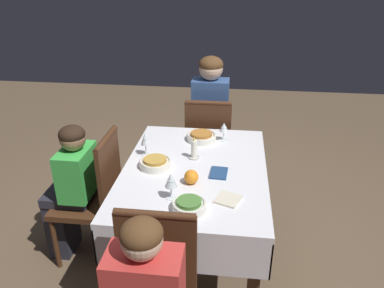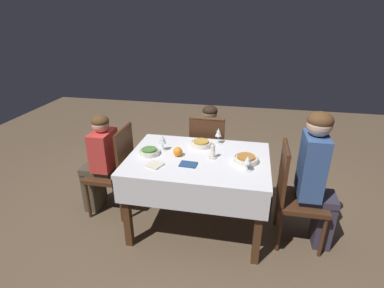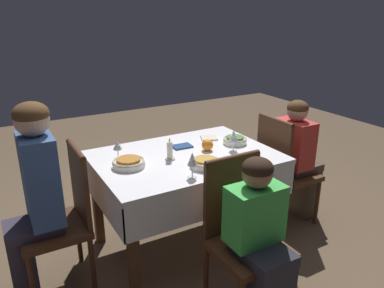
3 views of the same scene
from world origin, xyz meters
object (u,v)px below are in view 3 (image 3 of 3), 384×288
at_px(dining_table, 185,168).
at_px(chair_south, 242,230).
at_px(person_child_green, 261,239).
at_px(wine_glass_west, 118,146).
at_px(bowl_south, 205,163).
at_px(orange_fruit, 208,145).
at_px(napkin_red_folded, 209,138).
at_px(bowl_west, 129,163).
at_px(wine_glass_south, 192,160).
at_px(person_child_red, 298,156).
at_px(chair_east, 283,167).
at_px(candle_centerpiece, 170,152).
at_px(chair_west, 64,214).
at_px(person_adult_denim, 34,192).
at_px(bowl_east, 235,140).
at_px(wine_glass_east, 234,136).
at_px(napkin_spare_side, 182,146).

xyz_separation_m(dining_table, chair_south, (0.01, -0.66, -0.14)).
xyz_separation_m(person_child_green, wine_glass_west, (-0.43, 0.98, 0.29)).
xyz_separation_m(bowl_south, orange_fruit, (0.17, 0.24, 0.01)).
xyz_separation_m(dining_table, person_child_green, (0.01, -0.82, -0.10)).
bearing_deg(bowl_south, napkin_red_folded, 55.58).
relative_size(person_child_green, bowl_west, 4.64).
bearing_deg(wine_glass_south, napkin_red_folded, 49.94).
bearing_deg(person_child_red, orange_fruit, 83.86).
height_order(chair_east, wine_glass_south, chair_east).
xyz_separation_m(wine_glass_south, candle_centerpiece, (0.01, 0.32, -0.06)).
distance_m(chair_west, chair_east, 1.67).
bearing_deg(chair_west, person_adult_denim, -90.00).
height_order(candle_centerpiece, napkin_red_folded, candle_centerpiece).
xyz_separation_m(chair_east, chair_south, (-0.82, -0.56, 0.00)).
distance_m(bowl_west, wine_glass_west, 0.17).
bearing_deg(chair_west, bowl_east, 89.93).
bearing_deg(person_adult_denim, chair_south, 55.54).
bearing_deg(wine_glass_west, dining_table, -20.28).
distance_m(person_child_red, person_child_green, 1.23).
relative_size(chair_west, wine_glass_west, 6.92).
height_order(person_child_red, bowl_south, person_child_red).
xyz_separation_m(bowl_east, wine_glass_south, (-0.57, -0.36, 0.08)).
distance_m(dining_table, bowl_east, 0.45).
height_order(bowl_west, wine_glass_west, wine_glass_west).
bearing_deg(chair_south, bowl_west, 122.46).
bearing_deg(dining_table, napkin_red_folded, 33.05).
bearing_deg(wine_glass_east, bowl_west, 173.68).
relative_size(chair_east, wine_glass_west, 6.92).
xyz_separation_m(wine_glass_south, napkin_red_folded, (0.46, 0.55, -0.10)).
height_order(chair_west, wine_glass_south, chair_west).
distance_m(person_child_green, bowl_west, 0.94).
xyz_separation_m(chair_south, person_child_red, (0.99, 0.56, 0.07)).
xyz_separation_m(bowl_east, napkin_red_folded, (-0.11, 0.19, -0.02)).
bearing_deg(chair_south, person_adult_denim, 145.54).
relative_size(bowl_east, napkin_red_folded, 1.12).
distance_m(bowl_east, orange_fruit, 0.26).
height_order(dining_table, napkin_spare_side, napkin_spare_side).
bearing_deg(bowl_south, wine_glass_south, -148.10).
bearing_deg(napkin_spare_side, chair_south, -93.55).
distance_m(dining_table, candle_centerpiece, 0.20).
xyz_separation_m(chair_south, orange_fruit, (0.17, 0.65, 0.28)).
xyz_separation_m(chair_west, wine_glass_west, (0.41, 0.14, 0.33)).
xyz_separation_m(candle_centerpiece, napkin_spare_side, (0.18, 0.17, -0.05)).
bearing_deg(person_adult_denim, person_child_red, 86.74).
height_order(person_child_green, orange_fruit, person_child_green).
bearing_deg(candle_centerpiece, chair_west, 176.72).
relative_size(chair_east, person_adult_denim, 0.76).
relative_size(chair_west, bowl_south, 4.65).
distance_m(wine_glass_east, orange_fruit, 0.19).
bearing_deg(bowl_south, chair_south, -91.13).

